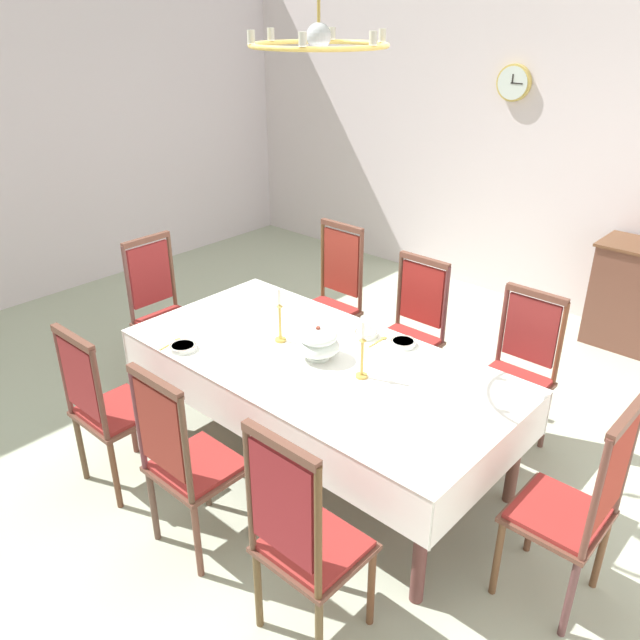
% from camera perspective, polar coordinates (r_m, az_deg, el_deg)
% --- Properties ---
extents(ground, '(7.64, 6.01, 0.04)m').
position_cam_1_polar(ground, '(4.43, 2.01, -11.07)').
color(ground, '#B3BBA2').
extents(back_wall, '(7.64, 0.08, 3.17)m').
position_cam_1_polar(back_wall, '(6.28, 21.17, 14.63)').
color(back_wall, silver).
rests_on(back_wall, ground).
extents(left_wall, '(0.08, 6.01, 3.17)m').
position_cam_1_polar(left_wall, '(6.77, -24.44, 14.81)').
color(left_wall, silver).
rests_on(left_wall, ground).
extents(dining_table, '(2.37, 1.16, 0.76)m').
position_cam_1_polar(dining_table, '(3.89, -0.09, -4.33)').
color(dining_table, brown).
rests_on(dining_table, ground).
extents(tablecloth, '(2.39, 1.18, 0.29)m').
position_cam_1_polar(tablecloth, '(3.88, -0.09, -4.18)').
color(tablecloth, white).
rests_on(tablecloth, dining_table).
extents(chair_south_a, '(0.44, 0.42, 1.08)m').
position_cam_1_polar(chair_south_a, '(3.97, -18.33, -7.20)').
color(chair_south_a, brown).
rests_on(chair_south_a, ground).
extents(chair_north_a, '(0.44, 0.42, 1.17)m').
position_cam_1_polar(chair_north_a, '(5.04, 0.98, 1.98)').
color(chair_north_a, brown).
rests_on(chair_north_a, ground).
extents(chair_south_b, '(0.44, 0.42, 1.12)m').
position_cam_1_polar(chair_south_b, '(3.42, -11.74, -11.96)').
color(chair_south_b, brown).
rests_on(chair_south_b, ground).
extents(chair_north_b, '(0.44, 0.42, 1.09)m').
position_cam_1_polar(chair_north_b, '(4.64, 7.94, -0.92)').
color(chair_north_b, brown).
rests_on(chair_north_b, ground).
extents(chair_south_c, '(0.44, 0.42, 1.18)m').
position_cam_1_polar(chair_south_c, '(2.92, -1.46, -18.68)').
color(chair_south_c, brown).
rests_on(chair_south_c, ground).
extents(chair_north_c, '(0.44, 0.42, 1.07)m').
position_cam_1_polar(chair_north_c, '(4.30, 17.01, -4.29)').
color(chair_north_c, brown).
rests_on(chair_north_c, ground).
extents(chair_head_west, '(0.42, 0.44, 1.13)m').
position_cam_1_polar(chair_head_west, '(5.03, -13.68, 0.93)').
color(chair_head_west, brown).
rests_on(chair_head_west, ground).
extents(chair_head_east, '(0.42, 0.44, 1.15)m').
position_cam_1_polar(chair_head_east, '(3.30, 21.69, -15.00)').
color(chair_head_east, brown).
rests_on(chair_head_east, ground).
extents(soup_tureen, '(0.26, 0.26, 0.21)m').
position_cam_1_polar(soup_tureen, '(3.80, -0.17, -2.01)').
color(soup_tureen, silver).
rests_on(soup_tureen, tablecloth).
extents(candlestick_west, '(0.07, 0.07, 0.36)m').
position_cam_1_polar(candlestick_west, '(3.98, -3.57, -0.03)').
color(candlestick_west, gold).
rests_on(candlestick_west, tablecloth).
extents(candlestick_east, '(0.07, 0.07, 0.35)m').
position_cam_1_polar(candlestick_east, '(3.60, 3.75, -3.12)').
color(candlestick_east, gold).
rests_on(candlestick_east, tablecloth).
extents(bowl_near_left, '(0.15, 0.15, 0.03)m').
position_cam_1_polar(bowl_near_left, '(4.10, 4.10, -1.20)').
color(bowl_near_left, silver).
rests_on(bowl_near_left, tablecloth).
extents(bowl_near_right, '(0.17, 0.17, 0.03)m').
position_cam_1_polar(bowl_near_right, '(4.02, -12.04, -2.34)').
color(bowl_near_right, silver).
rests_on(bowl_near_right, tablecloth).
extents(bowl_far_left, '(0.16, 0.16, 0.03)m').
position_cam_1_polar(bowl_far_left, '(4.01, 7.36, -1.99)').
color(bowl_far_left, silver).
rests_on(bowl_far_left, tablecloth).
extents(spoon_primary, '(0.03, 0.18, 0.01)m').
position_cam_1_polar(spoon_primary, '(4.07, 5.47, -1.71)').
color(spoon_primary, gold).
rests_on(spoon_primary, tablecloth).
extents(spoon_secondary, '(0.05, 0.18, 0.01)m').
position_cam_1_polar(spoon_secondary, '(4.13, -12.71, -1.84)').
color(spoon_secondary, gold).
rests_on(spoon_secondary, tablecloth).
extents(mounted_clock, '(0.32, 0.06, 0.32)m').
position_cam_1_polar(mounted_clock, '(6.37, 16.77, 19.46)').
color(mounted_clock, '#D1B251').
extents(chandelier, '(0.69, 0.68, 0.66)m').
position_cam_1_polar(chandelier, '(3.35, -0.12, 23.33)').
color(chandelier, gold).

